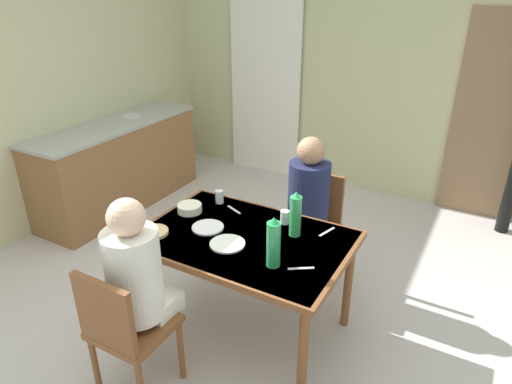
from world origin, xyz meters
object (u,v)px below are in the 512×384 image
Objects in this scene: kitchen_counter at (118,165)px; water_bottle_green_far at (274,243)px; person_far_diner at (308,195)px; serving_bowl_center at (190,208)px; chair_far_diner at (313,222)px; water_bottle_green_near at (295,215)px; person_near_diner at (136,272)px; chair_near_diner at (124,328)px; dining_table at (244,247)px.

water_bottle_green_far is at bearing -26.29° from kitchen_counter.
person_far_diner reaches higher than serving_bowl_center.
water_bottle_green_far reaches higher than chair_far_diner.
person_far_diner is 0.51m from water_bottle_green_near.
kitchen_counter is at bearing 137.84° from person_near_diner.
chair_near_diner is at bearing -90.00° from person_near_diner.
person_far_diner is at bearing 73.59° from chair_near_diner.
dining_table is 1.51× the size of chair_far_diner.
person_far_diner is at bearing 40.50° from serving_bowl_center.
person_near_diner reaches higher than dining_table.
chair_far_diner reaches higher than dining_table.
kitchen_counter is 2.44× the size of person_far_diner.
person_near_diner and person_far_diner have the same top height.
chair_near_diner is at bearing -44.39° from kitchen_counter.
serving_bowl_center is (-0.65, -0.69, 0.27)m from chair_far_diner.
chair_far_diner is at bearing -90.00° from person_far_diner.
chair_near_diner is at bearing -109.64° from dining_table.
kitchen_counter is 6.23× the size of water_bottle_green_near.
person_far_diner is 2.51× the size of water_bottle_green_far.
person_near_diner is (1.86, -1.68, 0.33)m from kitchen_counter.
person_near_diner is at bearing -123.24° from water_bottle_green_near.
water_bottle_green_far reaches higher than serving_bowl_center.
kitchen_counter is at bearing -5.51° from chair_far_diner.
kitchen_counter is 2.44× the size of person_near_diner.
water_bottle_green_near is at bearing 33.75° from dining_table.
water_bottle_green_far is at bearing 98.93° from chair_far_diner.
chair_near_diner is at bearing -133.74° from water_bottle_green_far.
chair_far_diner is (0.43, 1.60, 0.00)m from chair_near_diner.
water_bottle_green_near is 1.78× the size of serving_bowl_center.
chair_near_diner is 1.55m from person_far_diner.
water_bottle_green_far is (2.44, -1.21, 0.43)m from kitchen_counter.
kitchen_counter is 2.53m from person_near_diner.
water_bottle_green_near is at bearing 103.92° from person_far_diner.
chair_far_diner is (2.29, -0.22, 0.05)m from kitchen_counter.
serving_bowl_center is at bearing 40.50° from person_far_diner.
chair_far_diner is 0.74m from water_bottle_green_near.
serving_bowl_center is at bearing 46.77° from chair_far_diner.
water_bottle_green_far is at bearing 39.07° from person_near_diner.
person_far_diner is (0.15, 0.66, 0.12)m from dining_table.
dining_table is (2.14, -1.02, 0.21)m from kitchen_counter.
dining_table is 4.34× the size of water_bottle_green_near.
serving_bowl_center is (-0.77, -0.07, -0.12)m from water_bottle_green_near.
water_bottle_green_far is (0.03, -0.36, 0.00)m from water_bottle_green_near.
serving_bowl_center reaches higher than dining_table.
dining_table is at bearing -146.25° from water_bottle_green_near.
water_bottle_green_far is at bearing -20.06° from serving_bowl_center.
water_bottle_green_far is (0.58, 0.47, 0.10)m from person_near_diner.
chair_far_diner is at bearing 79.70° from dining_table.
serving_bowl_center is at bearing -29.13° from kitchen_counter.
kitchen_counter is 2.60m from chair_near_diner.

